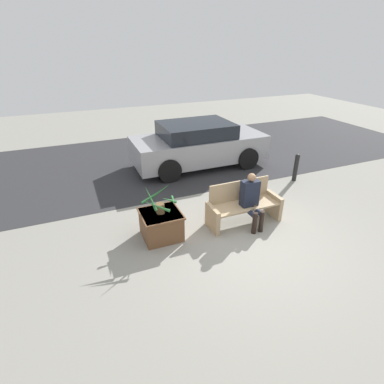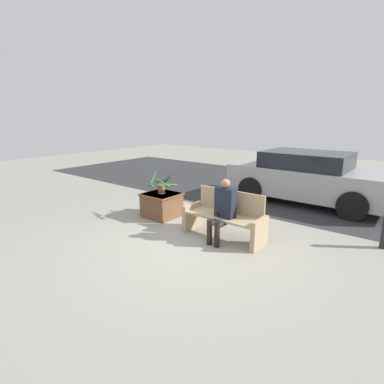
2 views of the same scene
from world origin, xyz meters
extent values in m
plane|color=gray|center=(0.00, 0.00, 0.00)|extent=(30.00, 30.00, 0.00)
cube|color=#2D2D30|center=(0.00, 5.38, 0.00)|extent=(20.00, 6.00, 0.01)
cube|color=tan|center=(-0.53, 0.68, 0.28)|extent=(0.09, 0.58, 0.56)
cube|color=tan|center=(1.05, 0.68, 0.28)|extent=(0.09, 0.58, 0.56)
cube|color=tan|center=(0.26, 0.68, 0.44)|extent=(1.50, 0.53, 0.04)
cube|color=tan|center=(0.26, 0.95, 0.70)|extent=(1.50, 0.04, 0.47)
cube|color=black|center=(0.33, 0.64, 0.76)|extent=(0.38, 0.22, 0.59)
sphere|color=#8C6647|center=(0.33, 0.62, 1.14)|extent=(0.18, 0.18, 0.18)
cylinder|color=black|center=(0.24, 0.44, 0.41)|extent=(0.11, 0.41, 0.11)
cylinder|color=black|center=(0.41, 0.44, 0.41)|extent=(0.11, 0.41, 0.11)
cylinder|color=black|center=(0.24, 0.23, 0.25)|extent=(0.10, 0.10, 0.50)
cylinder|color=black|center=(0.41, 0.23, 0.25)|extent=(0.10, 0.10, 0.50)
cube|color=black|center=(0.33, 0.41, 0.57)|extent=(0.07, 0.09, 0.12)
cube|color=brown|center=(-1.63, 0.87, 0.29)|extent=(0.76, 0.74, 0.58)
cube|color=brown|center=(-1.63, 0.87, 0.56)|extent=(0.81, 0.79, 0.04)
cylinder|color=brown|center=(-1.63, 0.87, 0.68)|extent=(0.17, 0.17, 0.21)
cone|color=#26602D|center=(-1.37, 0.81, 0.85)|extent=(0.18, 0.54, 0.17)
cone|color=#26602D|center=(-1.56, 1.07, 0.96)|extent=(0.46, 0.20, 0.38)
cone|color=#26602D|center=(-1.71, 1.12, 0.86)|extent=(0.53, 0.22, 0.20)
cone|color=#26602D|center=(-1.82, 0.83, 0.97)|extent=(0.16, 0.44, 0.41)
cone|color=#26602D|center=(-1.76, 0.65, 0.88)|extent=(0.49, 0.32, 0.23)
cone|color=#26602D|center=(-1.49, 0.69, 0.94)|extent=(0.43, 0.33, 0.35)
cube|color=#99999E|center=(0.75, 4.31, 0.61)|extent=(4.25, 1.80, 0.77)
cube|color=black|center=(0.64, 4.31, 1.21)|extent=(2.21, 1.66, 0.43)
cylinder|color=black|center=(2.06, 3.41, 0.35)|extent=(0.70, 0.18, 0.70)
cylinder|color=black|center=(2.06, 5.21, 0.35)|extent=(0.70, 0.18, 0.70)
cylinder|color=black|center=(-0.57, 3.41, 0.35)|extent=(0.70, 0.18, 0.70)
cylinder|color=black|center=(-0.57, 5.21, 0.35)|extent=(0.70, 0.18, 0.70)
cylinder|color=black|center=(2.87, 2.10, 0.36)|extent=(0.13, 0.13, 0.72)
sphere|color=black|center=(2.87, 2.10, 0.75)|extent=(0.14, 0.14, 0.14)
camera|label=1|loc=(-3.05, -4.22, 3.70)|focal=28.00mm
camera|label=2|loc=(3.28, -4.13, 2.38)|focal=28.00mm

